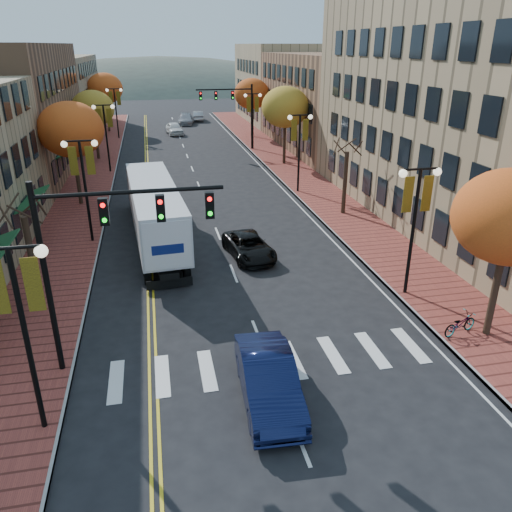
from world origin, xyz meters
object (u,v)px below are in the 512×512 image
navy_sedan (268,380)px  black_suv (249,246)px  bicycle (460,324)px  semi_truck (153,206)px

navy_sedan → black_suv: (1.69, 12.02, -0.18)m
bicycle → semi_truck: bearing=23.4°
navy_sedan → semi_truck: bearing=104.7°
navy_sedan → black_suv: size_ratio=1.09×
navy_sedan → bicycle: (8.38, 2.22, -0.21)m
bicycle → black_suv: bearing=16.8°
black_suv → bicycle: black_suv is taller
black_suv → bicycle: 11.86m
black_suv → bicycle: (6.68, -9.79, -0.03)m
semi_truck → navy_sedan: 16.15m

